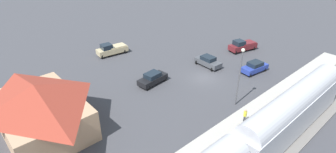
# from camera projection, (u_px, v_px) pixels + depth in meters

# --- Properties ---
(ground_plane) EXTENTS (200.00, 200.00, 0.00)m
(ground_plane) POSITION_uv_depth(u_px,v_px,m) (204.00, 78.00, 39.35)
(ground_plane) COLOR #424247
(railway_track) EXTENTS (4.80, 70.00, 0.30)m
(railway_track) POSITION_uv_depth(u_px,v_px,m) (297.00, 121.00, 30.15)
(railway_track) COLOR slate
(railway_track) RESTS_ON ground
(platform) EXTENTS (3.20, 46.00, 0.30)m
(platform) POSITION_uv_depth(u_px,v_px,m) (265.00, 106.00, 32.74)
(platform) COLOR #B7B2A8
(platform) RESTS_ON ground
(station_building) EXTENTS (12.28, 8.48, 5.66)m
(station_building) POSITION_uv_depth(u_px,v_px,m) (39.00, 107.00, 27.65)
(station_building) COLOR tan
(station_building) RESTS_ON ground
(pedestrian_on_platform) EXTENTS (0.36, 0.36, 1.71)m
(pedestrian_on_platform) POSITION_uv_depth(u_px,v_px,m) (245.00, 115.00, 29.20)
(pedestrian_on_platform) COLOR #333338
(pedestrian_on_platform) RESTS_ON platform
(pickup_maroon) EXTENTS (3.17, 5.71, 2.14)m
(pickup_maroon) POSITION_uv_depth(u_px,v_px,m) (242.00, 45.00, 48.16)
(pickup_maroon) COLOR maroon
(pickup_maroon) RESTS_ON ground
(pickup_tan) EXTENTS (2.58, 5.59, 2.14)m
(pickup_tan) POSITION_uv_depth(u_px,v_px,m) (112.00, 49.00, 46.59)
(pickup_tan) COLOR #C6B284
(pickup_tan) RESTS_ON ground
(sedan_black) EXTENTS (2.31, 4.67, 1.74)m
(sedan_black) POSITION_uv_depth(u_px,v_px,m) (153.00, 78.00, 37.48)
(sedan_black) COLOR black
(sedan_black) RESTS_ON ground
(sedan_charcoal) EXTENTS (4.57, 2.41, 1.74)m
(sedan_charcoal) POSITION_uv_depth(u_px,v_px,m) (208.00, 61.00, 42.51)
(sedan_charcoal) COLOR #47494F
(sedan_charcoal) RESTS_ON ground
(sedan_blue) EXTENTS (2.41, 4.70, 1.74)m
(sedan_blue) POSITION_uv_depth(u_px,v_px,m) (255.00, 67.00, 40.68)
(sedan_blue) COLOR #283D9E
(sedan_blue) RESTS_ON ground
(light_pole_near_platform) EXTENTS (0.44, 0.44, 7.65)m
(light_pole_near_platform) POSITION_uv_depth(u_px,v_px,m) (240.00, 71.00, 30.97)
(light_pole_near_platform) COLOR #515156
(light_pole_near_platform) RESTS_ON ground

